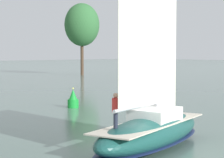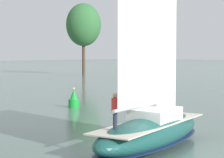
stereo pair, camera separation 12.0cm
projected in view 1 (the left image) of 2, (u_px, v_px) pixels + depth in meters
The scene contains 5 objects.
ground_plane at pixel (151, 149), 22.31m from camera, with size 400.00×400.00×0.00m, color slate.
tree_shore_right at pixel (82, 25), 90.36m from camera, with size 7.25×7.25×14.93m.
sailboat_main at pixel (151, 128), 22.25m from camera, with size 10.29×5.48×13.61m.
sailboat_moored_outer_mooring at pixel (133, 78), 72.87m from camera, with size 5.46×6.02×8.77m.
channel_buoy at pixel (73, 100), 38.53m from camera, with size 0.97×0.97×1.78m.
Camera 1 is at (-16.15, -15.13, 4.97)m, focal length 70.00 mm.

